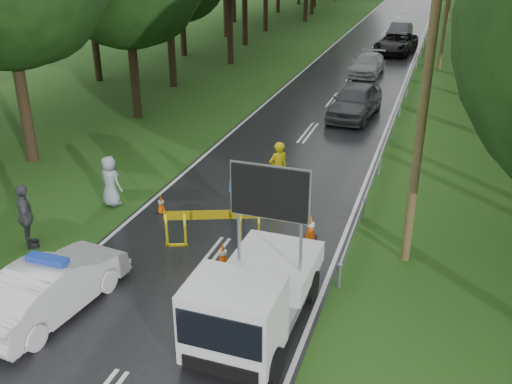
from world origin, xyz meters
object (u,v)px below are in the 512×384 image
at_px(barrier, 213,219).
at_px(officer, 278,169).
at_px(civilian, 239,192).
at_px(queue_car_third, 396,43).
at_px(police_sedan, 52,287).
at_px(queue_car_fourth, 399,32).
at_px(work_truck, 252,298).
at_px(queue_car_first, 355,101).
at_px(queue_car_second, 367,64).

bearing_deg(barrier, officer, 57.67).
xyz_separation_m(civilian, queue_car_third, (1.91, 29.75, -0.12)).
distance_m(police_sedan, queue_car_fourth, 42.11).
relative_size(work_truck, officer, 2.36).
bearing_deg(barrier, queue_car_fourth, 66.32).
relative_size(work_truck, queue_car_first, 0.96).
relative_size(police_sedan, barrier, 1.66).
bearing_deg(officer, queue_car_first, -140.50).
xyz_separation_m(queue_car_third, queue_car_fourth, (-0.30, 6.00, -0.04)).
xyz_separation_m(civilian, queue_car_first, (1.69, 12.15, -0.07)).
bearing_deg(civilian, work_truck, -83.57).
distance_m(police_sedan, barrier, 4.81).
distance_m(work_truck, civilian, 5.93).
bearing_deg(queue_car_first, police_sedan, -97.25).
xyz_separation_m(barrier, queue_car_first, (1.79, 14.15, -0.05)).
bearing_deg(queue_car_second, queue_car_fourth, 89.28).
bearing_deg(queue_car_fourth, barrier, -87.90).
bearing_deg(officer, barrier, 33.86).
distance_m(police_sedan, officer, 8.77).
bearing_deg(queue_car_first, queue_car_third, 94.94).
height_order(officer, civilian, officer).
relative_size(barrier, queue_car_second, 0.58).
bearing_deg(police_sedan, barrier, -113.25).
bearing_deg(work_truck, queue_car_third, 91.79).
distance_m(civilian, queue_car_second, 21.88).
xyz_separation_m(work_truck, queue_car_third, (-0.36, 35.22, -0.22)).
bearing_deg(officer, queue_car_third, -137.41).
height_order(barrier, queue_car_first, queue_car_first).
height_order(work_truck, queue_car_fourth, work_truck).
distance_m(work_truck, queue_car_fourth, 41.23).
relative_size(civilian, queue_car_second, 0.40).
bearing_deg(queue_car_fourth, queue_car_third, -82.40).
xyz_separation_m(officer, civilian, (-0.69, -2.00, -0.09)).
bearing_deg(civilian, queue_car_fourth, 71.26).
distance_m(civilian, queue_car_first, 12.27).
height_order(work_truck, officer, work_truck).
height_order(officer, queue_car_first, officer).
bearing_deg(barrier, civilian, 66.02).
bearing_deg(civilian, barrier, -109.05).
bearing_deg(work_truck, queue_car_first, 93.11).
relative_size(police_sedan, civilian, 2.42).
xyz_separation_m(work_truck, barrier, (-2.38, 3.48, -0.13)).
height_order(officer, queue_car_second, officer).
bearing_deg(police_sedan, officer, -104.60).
height_order(civilian, queue_car_first, civilian).
bearing_deg(queue_car_third, work_truck, -83.57).
bearing_deg(queue_car_first, queue_car_fourth, 95.87).
distance_m(work_truck, queue_car_third, 35.23).
height_order(work_truck, civilian, work_truck).
relative_size(work_truck, barrier, 1.78).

